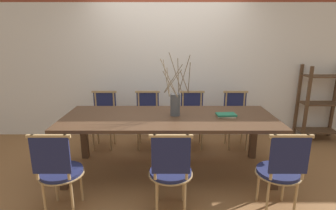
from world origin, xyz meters
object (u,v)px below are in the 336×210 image
at_px(chair_far_center, 191,118).
at_px(shelving_rack, 320,103).
at_px(dining_table, 168,123).
at_px(vase_centerpiece, 174,103).
at_px(book_stack, 225,115).
at_px(chair_near_center, 280,169).

height_order(chair_far_center, shelving_rack, shelving_rack).
height_order(dining_table, vase_centerpiece, vase_centerpiece).
distance_m(dining_table, shelving_rack, 2.83).
xyz_separation_m(dining_table, chair_far_center, (0.38, 0.84, -0.20)).
distance_m(vase_centerpiece, shelving_rack, 2.75).
bearing_deg(vase_centerpiece, shelving_rack, 23.38).
bearing_deg(vase_centerpiece, book_stack, -4.62).
relative_size(chair_far_center, book_stack, 3.56).
distance_m(chair_far_center, shelving_rack, 2.24).
xyz_separation_m(dining_table, book_stack, (0.72, -0.00, 0.11)).
bearing_deg(vase_centerpiece, chair_far_center, 69.36).
relative_size(vase_centerpiece, shelving_rack, 0.62).
bearing_deg(book_stack, dining_table, 179.75).
distance_m(chair_near_center, book_stack, 0.97).
relative_size(chair_near_center, book_stack, 3.56).
relative_size(dining_table, chair_near_center, 3.00).
height_order(dining_table, book_stack, book_stack).
bearing_deg(shelving_rack, vase_centerpiece, -156.62).
relative_size(vase_centerpiece, book_stack, 3.20).
relative_size(book_stack, shelving_rack, 0.19).
height_order(chair_far_center, book_stack, chair_far_center).
bearing_deg(shelving_rack, book_stack, -148.66).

